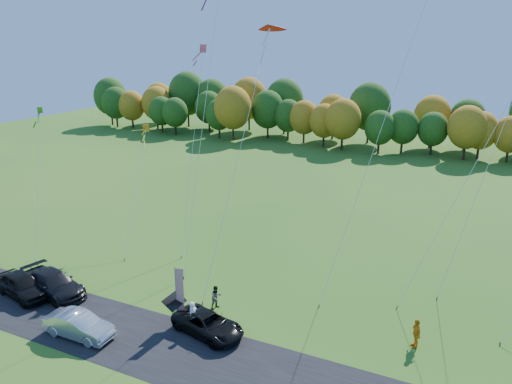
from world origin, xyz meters
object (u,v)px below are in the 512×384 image
at_px(person_east, 416,333).
at_px(feather_flag, 179,289).
at_px(black_suv, 208,324).
at_px(silver_sedan, 79,325).

relative_size(person_east, feather_flag, 0.46).
height_order(black_suv, silver_sedan, silver_sedan).
height_order(black_suv, person_east, person_east).
height_order(silver_sedan, person_east, person_east).
xyz_separation_m(person_east, feather_flag, (-14.00, -3.90, 1.49)).
height_order(person_east, feather_flag, feather_flag).
relative_size(black_suv, silver_sedan, 1.06).
bearing_deg(feather_flag, silver_sedan, -140.23).
bearing_deg(feather_flag, person_east, 15.58).
distance_m(black_suv, person_east, 12.49).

